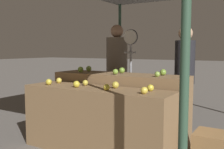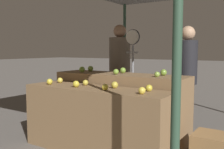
{
  "view_description": "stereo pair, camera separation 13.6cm",
  "coord_description": "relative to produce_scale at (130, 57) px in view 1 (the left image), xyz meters",
  "views": [
    {
      "loc": [
        1.89,
        -2.72,
        1.34
      ],
      "look_at": [
        0.06,
        0.3,
        1.0
      ],
      "focal_mm": 42.0,
      "sensor_mm": 36.0,
      "label": 1
    },
    {
      "loc": [
        2.01,
        -2.65,
        1.34
      ],
      "look_at": [
        0.06,
        0.3,
        1.0
      ],
      "focal_mm": 42.0,
      "sensor_mm": 36.0,
      "label": 2
    }
  ],
  "objects": [
    {
      "name": "apple_front_6",
      "position": [
        0.36,
        -1.12,
        -0.31
      ],
      "size": [
        0.09,
        0.09,
        0.09
      ],
      "primitive_type": "sphere",
      "color": "gold",
      "rests_on": "display_counter_front"
    },
    {
      "name": "apple_front_2",
      "position": [
        0.36,
        -1.33,
        -0.32
      ],
      "size": [
        0.08,
        0.08,
        0.08
      ],
      "primitive_type": "sphere",
      "color": "gold",
      "rests_on": "display_counter_front"
    },
    {
      "name": "display_counter_front",
      "position": [
        0.13,
        -1.22,
        -0.78
      ],
      "size": [
        2.02,
        0.55,
        0.85
      ],
      "primitive_type": "cube",
      "color": "olive",
      "rests_on": "ground_plane"
    },
    {
      "name": "apple_back_3",
      "position": [
        -0.5,
        -0.5,
        -0.18
      ],
      "size": [
        0.09,
        0.09,
        0.09
      ],
      "primitive_type": "sphere",
      "color": "#8EB247",
      "rests_on": "display_counter_back"
    },
    {
      "name": "apple_back_5",
      "position": [
        0.77,
        -0.52,
        -0.18
      ],
      "size": [
        0.09,
        0.09,
        0.09
      ],
      "primitive_type": "sphere",
      "color": "#7AA338",
      "rests_on": "display_counter_back"
    },
    {
      "name": "apple_front_0",
      "position": [
        -0.59,
        -1.32,
        -0.31
      ],
      "size": [
        0.08,
        0.08,
        0.08
      ],
      "primitive_type": "sphere",
      "color": "gold",
      "rests_on": "display_counter_front"
    },
    {
      "name": "person_vendor_at_scale",
      "position": [
        -0.44,
        0.3,
        -0.17
      ],
      "size": [
        0.4,
        0.4,
        1.8
      ],
      "rotation": [
        0.0,
        0.0,
        3.12
      ],
      "color": "#2D2D38",
      "rests_on": "ground_plane"
    },
    {
      "name": "apple_front_4",
      "position": [
        -0.59,
        -1.11,
        -0.31
      ],
      "size": [
        0.08,
        0.08,
        0.08
      ],
      "primitive_type": "sphere",
      "color": "yellow",
      "rests_on": "display_counter_front"
    },
    {
      "name": "apple_back_2",
      "position": [
        0.77,
        -0.74,
        -0.19
      ],
      "size": [
        0.07,
        0.07,
        0.07
      ],
      "primitive_type": "sphere",
      "color": "#8EB247",
      "rests_on": "display_counter_back"
    },
    {
      "name": "produce_scale",
      "position": [
        0.0,
        0.0,
        0.0
      ],
      "size": [
        0.26,
        0.2,
        1.68
      ],
      "color": "#99999E",
      "rests_on": "ground_plane"
    },
    {
      "name": "display_counter_back",
      "position": [
        0.13,
        -0.62,
        -0.71
      ],
      "size": [
        2.02,
        0.55,
        0.98
      ],
      "primitive_type": "cube",
      "color": "olive",
      "rests_on": "ground_plane"
    },
    {
      "name": "apple_front_1",
      "position": [
        -0.1,
        -1.32,
        -0.31
      ],
      "size": [
        0.09,
        0.09,
        0.09
      ],
      "primitive_type": "sphere",
      "color": "gold",
      "rests_on": "display_counter_front"
    },
    {
      "name": "apple_front_7",
      "position": [
        0.83,
        -1.11,
        -0.31
      ],
      "size": [
        0.08,
        0.08,
        0.08
      ],
      "primitive_type": "sphere",
      "color": "gold",
      "rests_on": "display_counter_front"
    },
    {
      "name": "apple_back_1",
      "position": [
        0.14,
        -0.73,
        -0.18
      ],
      "size": [
        0.08,
        0.08,
        0.08
      ],
      "primitive_type": "sphere",
      "color": "#84AD3D",
      "rests_on": "display_counter_back"
    },
    {
      "name": "person_customer_left",
      "position": [
        0.85,
        0.25,
        -0.21
      ],
      "size": [
        0.4,
        0.4,
        1.71
      ],
      "rotation": [
        0.0,
        0.0,
        3.47
      ],
      "color": "#2D2D38",
      "rests_on": "ground_plane"
    },
    {
      "name": "apple_back_4",
      "position": [
        0.12,
        -0.52,
        -0.18
      ],
      "size": [
        0.09,
        0.09,
        0.09
      ],
      "primitive_type": "sphere",
      "color": "#7AA338",
      "rests_on": "display_counter_back"
    },
    {
      "name": "apple_back_0",
      "position": [
        -0.5,
        -0.72,
        -0.18
      ],
      "size": [
        0.09,
        0.09,
        0.09
      ],
      "primitive_type": "sphere",
      "color": "#84AD3D",
      "rests_on": "display_counter_back"
    },
    {
      "name": "apple_front_3",
      "position": [
        0.85,
        -1.32,
        -0.31
      ],
      "size": [
        0.08,
        0.08,
        0.08
      ],
      "primitive_type": "sphere",
      "color": "yellow",
      "rests_on": "display_counter_front"
    },
    {
      "name": "apple_front_5",
      "position": [
        -0.11,
        -1.12,
        -0.32
      ],
      "size": [
        0.08,
        0.08,
        0.08
      ],
      "primitive_type": "sphere",
      "color": "gold",
      "rests_on": "display_counter_front"
    }
  ]
}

